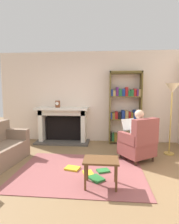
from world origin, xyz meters
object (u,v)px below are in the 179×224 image
Objects in this scene: bookshelf at (125,110)px; floor_lamp at (172,95)px; mantel_clock at (58,104)px; armchair_reading at (139,142)px; seated_reader at (135,132)px; side_table at (101,164)px; fireplace at (63,123)px.

floor_lamp is (1.00, -0.86, 0.47)m from bookshelf.
bookshelf is at bearing 3.96° from mantel_clock.
floor_lamp reaches higher than mantel_clock.
armchair_reading is at bearing -147.63° from floor_lamp.
side_table is (-0.73, -1.25, -0.23)m from seated_reader.
mantel_clock is 2.59m from armchair_reading.
armchair_reading is at bearing -30.30° from mantel_clock.
seated_reader is (2.08, -1.15, -0.53)m from mantel_clock.
mantel_clock is at bearing -64.73° from armchair_reading.
side_table is at bearing -64.15° from fireplace.
floor_lamp is at bearing 177.94° from armchair_reading.
armchair_reading is (0.18, -1.39, -0.56)m from bookshelf.
fireplace is 2.79m from side_table.
side_table is 0.33× the size of floor_lamp.
floor_lamp is (0.82, 0.52, 1.03)m from armchair_reading.
seated_reader reaches higher than fireplace.
side_table is at bearing 25.31° from seated_reader.
seated_reader is (-0.07, 0.10, 0.20)m from armchair_reading.
floor_lamp is at bearing 45.99° from side_table.
bookshelf is at bearing -117.15° from armchair_reading.
bookshelf is 1.22× the size of floor_lamp.
mantel_clock is 2.86m from side_table.
bookshelf reaches higher than mantel_clock.
fireplace is at bearing -67.29° from seated_reader.
seated_reader is (0.11, -1.29, -0.37)m from bookshelf.
fireplace is 7.91× the size of mantel_clock.
side_table is at bearing -60.81° from mantel_clock.
side_table is (1.22, -2.51, -0.18)m from fireplace.
fireplace reaches higher than armchair_reading.
mantel_clock is at bearing -176.04° from bookshelf.
fireplace is 2.43m from armchair_reading.
seated_reader is (1.95, -1.26, 0.06)m from fireplace.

